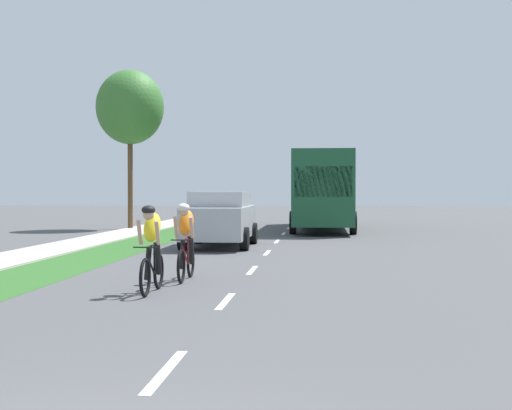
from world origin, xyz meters
TOP-DOWN VIEW (x-y plane):
  - ground_plane at (0.00, 20.00)m, footprint 120.00×120.00m
  - grass_verge at (-4.69, 20.00)m, footprint 2.01×70.00m
  - sidewalk_concrete at (-6.66, 20.00)m, footprint 1.91×70.00m
  - lane_markings_center at (0.00, 24.00)m, footprint 0.12×53.13m
  - cyclist_lead at (-1.44, 8.48)m, footprint 0.42×1.72m
  - cyclist_trailing at (-1.17, 10.33)m, footprint 0.42×1.72m
  - suv_silver at (-1.69, 19.13)m, footprint 2.15×4.70m
  - bus_dark_green at (1.66, 29.87)m, footprint 2.78×11.60m
  - street_tree_near at (-7.42, 29.40)m, footprint 3.19×3.19m

SIDE VIEW (x-z plane):
  - ground_plane at x=0.00m, z-range 0.00..0.00m
  - grass_verge at x=-4.69m, z-range 0.00..0.01m
  - lane_markings_center at x=0.00m, z-range 0.00..0.01m
  - sidewalk_concrete at x=-6.66m, z-range -0.05..0.06m
  - cyclist_lead at x=-1.44m, z-range 0.02..1.60m
  - cyclist_trailing at x=-1.17m, z-range 0.02..1.60m
  - suv_silver at x=-1.69m, z-range 0.05..1.84m
  - bus_dark_green at x=1.66m, z-range 0.24..3.72m
  - street_tree_near at x=-7.42m, z-range 1.98..9.50m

